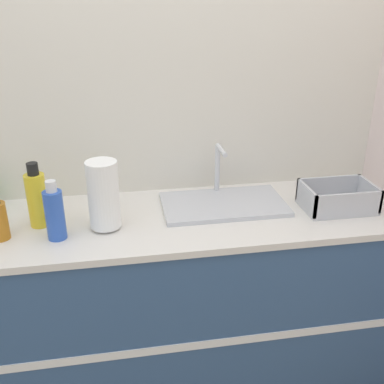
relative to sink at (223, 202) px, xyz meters
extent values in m
cube|color=beige|center=(-0.27, 0.26, 0.38)|extent=(4.56, 0.06, 2.60)
cube|color=#33517A|center=(-0.27, -0.06, -0.48)|extent=(2.16, 0.59, 0.87)
cube|color=white|center=(-0.27, -0.35, -0.48)|extent=(2.16, 0.01, 0.04)
cube|color=silver|center=(-0.27, -0.06, -0.03)|extent=(2.18, 0.61, 0.03)
cube|color=silver|center=(0.00, -0.01, -0.01)|extent=(0.55, 0.32, 0.02)
cylinder|color=silver|center=(0.00, 0.13, 0.11)|extent=(0.02, 0.02, 0.23)
cylinder|color=silver|center=(0.00, 0.06, 0.23)|extent=(0.02, 0.14, 0.02)
cylinder|color=#4C4C51|center=(-0.52, -0.12, -0.01)|extent=(0.09, 0.09, 0.01)
cylinder|color=white|center=(-0.52, -0.12, 0.13)|extent=(0.13, 0.13, 0.28)
cube|color=#B7BABF|center=(0.49, -0.12, -0.01)|extent=(0.31, 0.21, 0.01)
cube|color=#B7BABF|center=(0.49, -0.21, 0.05)|extent=(0.31, 0.01, 0.10)
cube|color=#B7BABF|center=(0.49, -0.02, 0.05)|extent=(0.31, 0.01, 0.10)
cube|color=#B7BABF|center=(0.35, -0.12, 0.05)|extent=(0.01, 0.21, 0.10)
cube|color=#B7BABF|center=(0.64, -0.12, 0.05)|extent=(0.01, 0.21, 0.10)
cylinder|color=yellow|center=(-0.79, -0.05, 0.09)|extent=(0.08, 0.08, 0.22)
cylinder|color=black|center=(-0.79, -0.05, 0.23)|extent=(0.04, 0.04, 0.05)
cylinder|color=#2D56B7|center=(-0.71, -0.18, 0.08)|extent=(0.07, 0.07, 0.20)
cylinder|color=silver|center=(-0.71, -0.18, 0.20)|extent=(0.04, 0.04, 0.04)
camera|label=1|loc=(-0.45, -1.80, 0.86)|focal=42.00mm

